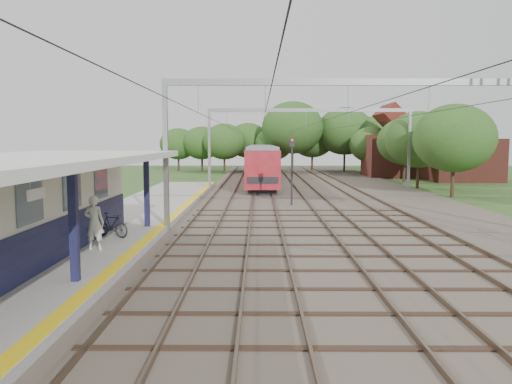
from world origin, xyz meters
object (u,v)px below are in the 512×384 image
object	(u,v)px
bicycle	(112,225)
signal_post	(292,163)
person	(94,223)
train	(261,161)

from	to	relation	value
bicycle	signal_post	world-z (taller)	signal_post
person	signal_post	xyz separation A→B (m)	(8.02, 14.62, 1.48)
bicycle	train	bearing A→B (deg)	16.29
person	signal_post	distance (m)	16.74
bicycle	signal_post	size ratio (longest dim) A/B	0.37
bicycle	signal_post	bearing A→B (deg)	-7.14
bicycle	signal_post	distance (m)	14.81
signal_post	person	bearing A→B (deg)	-125.08
bicycle	train	world-z (taller)	train
train	signal_post	size ratio (longest dim) A/B	7.87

